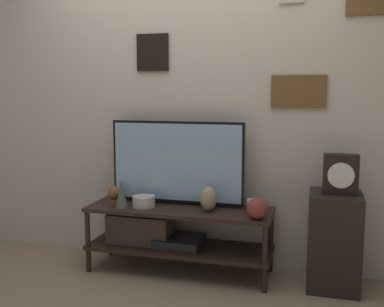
{
  "coord_description": "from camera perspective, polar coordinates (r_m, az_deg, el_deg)",
  "views": [
    {
      "loc": [
        1.0,
        -2.96,
        1.41
      ],
      "look_at": [
        0.1,
        0.27,
        0.94
      ],
      "focal_mm": 42.0,
      "sensor_mm": 36.0,
      "label": 1
    }
  ],
  "objects": [
    {
      "name": "television",
      "position": [
        3.53,
        -1.93,
        -1.1
      ],
      "size": [
        1.07,
        0.05,
        0.66
      ],
      "color": "black",
      "rests_on": "media_console"
    },
    {
      "name": "wall_back",
      "position": [
        3.64,
        -0.29,
        7.06
      ],
      "size": [
        6.4,
        0.08,
        2.7
      ],
      "color": "beige",
      "rests_on": "ground_plane"
    },
    {
      "name": "ground_plane",
      "position": [
        3.43,
        -2.97,
        -16.36
      ],
      "size": [
        12.0,
        12.0,
        0.0
      ],
      "primitive_type": "plane",
      "color": "#997F60"
    },
    {
      "name": "vase_urn_stoneware",
      "position": [
        3.38,
        2.1,
        -5.76
      ],
      "size": [
        0.12,
        0.13,
        0.19
      ],
      "color": "tan",
      "rests_on": "media_console"
    },
    {
      "name": "candle_jar",
      "position": [
        3.39,
        7.83,
        -6.61
      ],
      "size": [
        0.1,
        0.1,
        0.1
      ],
      "color": "beige",
      "rests_on": "media_console"
    },
    {
      "name": "decorative_bust",
      "position": [
        3.64,
        -9.87,
        -5.17
      ],
      "size": [
        0.1,
        0.1,
        0.14
      ],
      "color": "brown",
      "rests_on": "media_console"
    },
    {
      "name": "vase_wide_bowl",
      "position": [
        3.53,
        -6.15,
        -6.07
      ],
      "size": [
        0.18,
        0.18,
        0.09
      ],
      "color": "beige",
      "rests_on": "media_console"
    },
    {
      "name": "side_table",
      "position": [
        3.43,
        17.58,
        -10.5
      ],
      "size": [
        0.36,
        0.39,
        0.69
      ],
      "color": "black",
      "rests_on": "ground_plane"
    },
    {
      "name": "vase_slim_bronze",
      "position": [
        3.5,
        -8.95,
        -5.1
      ],
      "size": [
        0.1,
        0.1,
        0.22
      ],
      "color": "#4C5647",
      "rests_on": "media_console"
    },
    {
      "name": "vase_round_glass",
      "position": [
        3.21,
        8.28,
        -6.91
      ],
      "size": [
        0.15,
        0.15,
        0.15
      ],
      "color": "brown",
      "rests_on": "media_console"
    },
    {
      "name": "media_console",
      "position": [
        3.58,
        -3.44,
        -9.68
      ],
      "size": [
        1.43,
        0.45,
        0.52
      ],
      "color": "black",
      "rests_on": "ground_plane"
    },
    {
      "name": "mantel_clock",
      "position": [
        3.29,
        18.35,
        -2.52
      ],
      "size": [
        0.24,
        0.11,
        0.28
      ],
      "color": "black",
      "rests_on": "side_table"
    }
  ]
}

